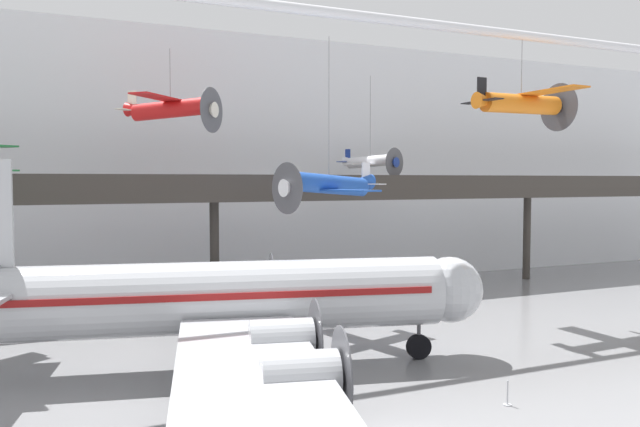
# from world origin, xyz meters

# --- Properties ---
(hangar_back_wall) EXTENTS (140.00, 3.00, 22.01)m
(hangar_back_wall) POSITION_xyz_m (0.00, 35.05, 11.00)
(hangar_back_wall) COLOR silver
(hangar_back_wall) RESTS_ON ground
(mezzanine_walkway) EXTENTS (110.00, 3.20, 9.83)m
(mezzanine_walkway) POSITION_xyz_m (0.00, 26.78, 8.18)
(mezzanine_walkway) COLOR #38332D
(mezzanine_walkway) RESTS_ON ground
(ceiling_truss_beam) EXTENTS (120.00, 0.60, 0.60)m
(ceiling_truss_beam) POSITION_xyz_m (0.00, 13.48, 18.71)
(ceiling_truss_beam) COLOR silver
(airliner_silver_main) EXTENTS (28.04, 32.38, 10.39)m
(airliner_silver_main) POSITION_xyz_m (-3.97, 11.52, 3.59)
(airliner_silver_main) COLOR #B7BABF
(airliner_silver_main) RESTS_ON ground
(suspended_plane_red_highwing) EXTENTS (7.22, 7.30, 5.81)m
(suspended_plane_red_highwing) POSITION_xyz_m (-3.64, 25.13, 14.34)
(suspended_plane_red_highwing) COLOR red
(suspended_plane_white_twin) EXTENTS (6.76, 5.90, 8.66)m
(suspended_plane_white_twin) POSITION_xyz_m (13.97, 28.97, 11.00)
(suspended_plane_white_twin) COLOR silver
(suspended_plane_blue_trainer) EXTENTS (7.27, 8.70, 10.82)m
(suspended_plane_blue_trainer) POSITION_xyz_m (4.51, 16.79, 9.14)
(suspended_plane_blue_trainer) COLOR #1E4CAD
(suspended_plane_orange_highwing) EXTENTS (7.32, 9.00, 5.71)m
(suspended_plane_orange_highwing) POSITION_xyz_m (16.58, 13.42, 14.39)
(suspended_plane_orange_highwing) COLOR orange
(stanchion_barrier) EXTENTS (0.36, 0.36, 1.08)m
(stanchion_barrier) POSITION_xyz_m (5.95, 1.91, 0.33)
(stanchion_barrier) COLOR #B2B5BA
(stanchion_barrier) RESTS_ON ground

